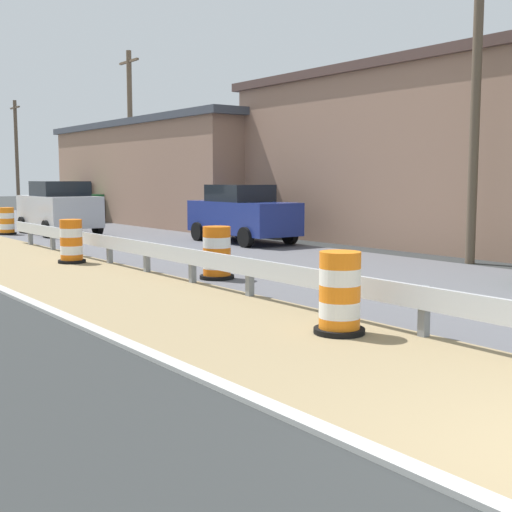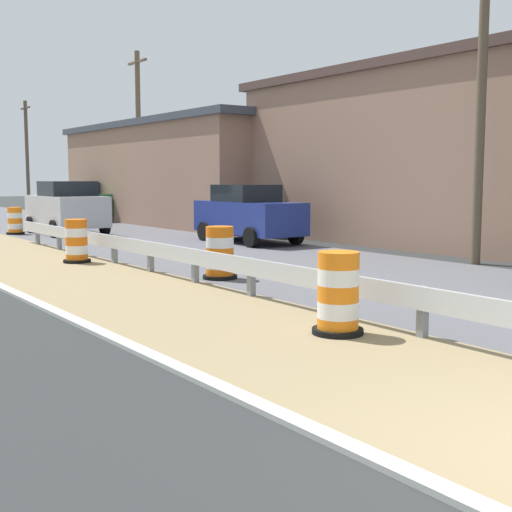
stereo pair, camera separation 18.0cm
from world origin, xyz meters
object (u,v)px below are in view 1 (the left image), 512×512
utility_pole_mid (130,135)px  traffic_barrel_nearest (340,297)px  traffic_barrel_mid (71,243)px  car_trailing_near_lane (242,214)px  traffic_barrel_close (217,255)px  car_mid_far_lane (70,202)px  utility_pole_far (17,153)px  car_lead_far_lane (59,208)px  traffic_barrel_far (7,222)px  utility_pole_near (476,101)px

utility_pole_mid → traffic_barrel_nearest: bearing=-109.8°
traffic_barrel_mid → car_trailing_near_lane: bearing=15.8°
car_trailing_near_lane → traffic_barrel_close: bearing=-38.4°
car_mid_far_lane → utility_pole_far: (2.24, 15.21, 2.93)m
traffic_barrel_nearest → car_lead_far_lane: size_ratio=0.27×
traffic_barrel_far → car_trailing_near_lane: 9.60m
traffic_barrel_close → car_mid_far_lane: (5.00, 20.88, 0.45)m
utility_pole_mid → car_trailing_near_lane: bearing=-97.7°
traffic_barrel_nearest → car_lead_far_lane: car_lead_far_lane is taller
traffic_barrel_nearest → utility_pole_far: (8.73, 41.42, 3.37)m
traffic_barrel_nearest → car_trailing_near_lane: 13.53m
traffic_barrel_nearest → utility_pole_far: bearing=78.1°
utility_pole_far → traffic_barrel_nearest: bearing=-101.9°
car_trailing_near_lane → utility_pole_mid: size_ratio=0.54×
utility_pole_far → utility_pole_near: bearing=-91.0°
traffic_barrel_nearest → traffic_barrel_close: traffic_barrel_nearest is taller
traffic_barrel_close → utility_pole_mid: 19.23m
traffic_barrel_nearest → traffic_barrel_mid: size_ratio=1.04×
utility_pole_near → utility_pole_mid: 19.26m
car_mid_far_lane → utility_pole_near: bearing=4.8°
traffic_barrel_mid → car_lead_far_lane: (3.04, 8.86, 0.51)m
car_trailing_near_lane → car_mid_far_lane: size_ratio=1.05×
traffic_barrel_mid → car_lead_far_lane: car_lead_far_lane is taller
utility_pole_mid → traffic_barrel_close: bearing=-111.0°
traffic_barrel_far → utility_pole_near: bearing=-67.4°
traffic_barrel_far → utility_pole_mid: size_ratio=0.13×
utility_pole_near → traffic_barrel_close: bearing=166.0°
traffic_barrel_nearest → car_mid_far_lane: size_ratio=0.28×
traffic_barrel_mid → car_trailing_near_lane: car_trailing_near_lane is taller
traffic_barrel_nearest → utility_pole_mid: size_ratio=0.14×
traffic_barrel_mid → traffic_barrel_far: traffic_barrel_mid is taller
traffic_barrel_nearest → utility_pole_near: bearing=24.6°
traffic_barrel_mid → utility_pole_far: size_ratio=0.15×
car_trailing_near_lane → car_lead_far_lane: 7.87m
traffic_barrel_nearest → utility_pole_mid: utility_pole_mid is taller
traffic_barrel_mid → car_mid_far_lane: size_ratio=0.27×
traffic_barrel_mid → car_lead_far_lane: 9.38m
traffic_barrel_far → traffic_barrel_nearest: bearing=-94.1°
car_trailing_near_lane → utility_pole_far: utility_pole_far is taller
traffic_barrel_nearest → traffic_barrel_far: traffic_barrel_nearest is taller
car_mid_far_lane → utility_pole_far: 15.65m
car_trailing_near_lane → utility_pole_far: (1.99, 29.69, 2.92)m
car_lead_far_lane → utility_pole_far: 23.59m
traffic_barrel_far → utility_pole_mid: utility_pole_mid is taller
car_lead_far_lane → utility_pole_near: (4.98, -15.01, 3.03)m
car_trailing_near_lane → utility_pole_near: bearing=10.3°
utility_pole_near → utility_pole_far: size_ratio=1.04×
traffic_barrel_far → utility_pole_mid: 8.47m
traffic_barrel_nearest → car_lead_far_lane: (3.08, 18.69, 0.49)m
traffic_barrel_mid → utility_pole_mid: size_ratio=0.14×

